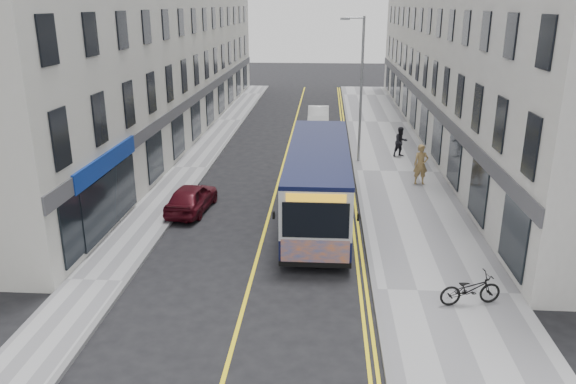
# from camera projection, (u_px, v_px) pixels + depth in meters

# --- Properties ---
(ground) EXTENTS (140.00, 140.00, 0.00)m
(ground) POSITION_uv_depth(u_px,v_px,m) (254.00, 271.00, 19.07)
(ground) COLOR black
(ground) RESTS_ON ground
(pavement_east) EXTENTS (4.50, 64.00, 0.12)m
(pavement_east) POSITION_uv_depth(u_px,v_px,m) (398.00, 172.00, 29.99)
(pavement_east) COLOR #9A9A9D
(pavement_east) RESTS_ON ground
(pavement_west) EXTENTS (2.00, 64.00, 0.12)m
(pavement_west) POSITION_uv_depth(u_px,v_px,m) (190.00, 168.00, 30.72)
(pavement_west) COLOR #9A9A9D
(pavement_west) RESTS_ON ground
(kerb_east) EXTENTS (0.18, 64.00, 0.13)m
(kerb_east) POSITION_uv_depth(u_px,v_px,m) (355.00, 171.00, 30.14)
(kerb_east) COLOR slate
(kerb_east) RESTS_ON ground
(kerb_west) EXTENTS (0.18, 64.00, 0.13)m
(kerb_west) POSITION_uv_depth(u_px,v_px,m) (208.00, 168.00, 30.65)
(kerb_west) COLOR slate
(kerb_west) RESTS_ON ground
(road_centre_line) EXTENTS (0.12, 64.00, 0.01)m
(road_centre_line) POSITION_uv_depth(u_px,v_px,m) (281.00, 171.00, 30.41)
(road_centre_line) COLOR yellow
(road_centre_line) RESTS_ON ground
(road_dbl_yellow_inner) EXTENTS (0.10, 64.00, 0.01)m
(road_dbl_yellow_inner) POSITION_uv_depth(u_px,v_px,m) (347.00, 172.00, 30.18)
(road_dbl_yellow_inner) COLOR yellow
(road_dbl_yellow_inner) RESTS_ON ground
(road_dbl_yellow_outer) EXTENTS (0.10, 64.00, 0.01)m
(road_dbl_yellow_outer) POSITION_uv_depth(u_px,v_px,m) (351.00, 172.00, 30.17)
(road_dbl_yellow_outer) COLOR yellow
(road_dbl_yellow_outer) RESTS_ON ground
(terrace_east) EXTENTS (6.00, 46.00, 13.00)m
(terrace_east) POSITION_uv_depth(u_px,v_px,m) (470.00, 38.00, 36.11)
(terrace_east) COLOR silver
(terrace_east) RESTS_ON ground
(terrace_west) EXTENTS (6.00, 46.00, 13.00)m
(terrace_west) POSITION_uv_depth(u_px,v_px,m) (157.00, 37.00, 37.42)
(terrace_west) COLOR silver
(terrace_west) RESTS_ON ground
(streetlamp) EXTENTS (1.32, 0.18, 8.00)m
(streetlamp) POSITION_uv_depth(u_px,v_px,m) (360.00, 85.00, 30.64)
(streetlamp) COLOR gray
(streetlamp) RESTS_ON ground
(city_bus) EXTENTS (2.49, 10.67, 3.10)m
(city_bus) POSITION_uv_depth(u_px,v_px,m) (318.00, 180.00, 23.24)
(city_bus) COLOR black
(city_bus) RESTS_ON ground
(bicycle) EXTENTS (1.97, 1.04, 0.99)m
(bicycle) POSITION_uv_depth(u_px,v_px,m) (470.00, 289.00, 16.59)
(bicycle) COLOR black
(bicycle) RESTS_ON pavement_east
(pedestrian_near) EXTENTS (0.77, 0.55, 1.98)m
(pedestrian_near) POSITION_uv_depth(u_px,v_px,m) (421.00, 164.00, 27.56)
(pedestrian_near) COLOR olive
(pedestrian_near) RESTS_ON pavement_east
(pedestrian_far) EXTENTS (1.05, 0.96, 1.74)m
(pedestrian_far) POSITION_uv_depth(u_px,v_px,m) (401.00, 142.00, 32.58)
(pedestrian_far) COLOR black
(pedestrian_far) RESTS_ON pavement_east
(car_white) EXTENTS (1.55, 4.36, 1.43)m
(car_white) POSITION_uv_depth(u_px,v_px,m) (318.00, 117.00, 41.16)
(car_white) COLOR silver
(car_white) RESTS_ON ground
(car_maroon) EXTENTS (1.85, 3.82, 1.26)m
(car_maroon) POSITION_uv_depth(u_px,v_px,m) (192.00, 198.00, 24.33)
(car_maroon) COLOR #490C15
(car_maroon) RESTS_ON ground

